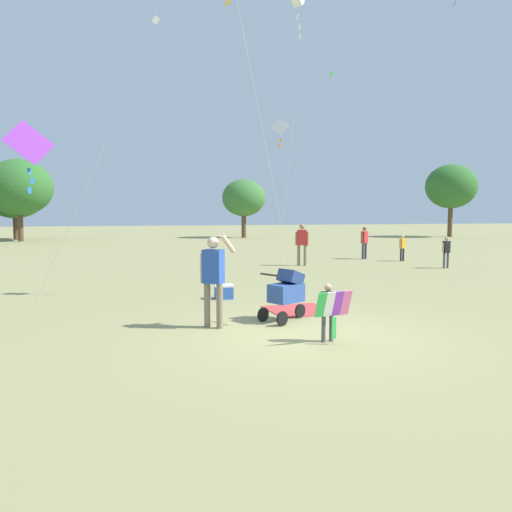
{
  "coord_description": "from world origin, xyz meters",
  "views": [
    {
      "loc": [
        -2.62,
        -8.41,
        2.21
      ],
      "look_at": [
        -0.66,
        1.23,
        1.3
      ],
      "focal_mm": 35.84,
      "sensor_mm": 36.0,
      "label": 1
    }
  ],
  "objects_px": {
    "person_couple_left": "(364,240)",
    "picnic_blanket": "(299,310)",
    "person_adult_flyer": "(213,273)",
    "kite_green_novelty": "(281,133)",
    "person_kid_running": "(402,246)",
    "child_with_butterfly_kite": "(329,307)",
    "stroller": "(287,290)",
    "kite_orange_delta": "(30,147)",
    "person_sitting_far": "(446,250)",
    "person_red_shirt": "(302,241)",
    "cooler_box": "(224,292)"
  },
  "relations": [
    {
      "from": "person_couple_left",
      "to": "picnic_blanket",
      "type": "xyz_separation_m",
      "value": [
        -6.06,
        -10.45,
        -0.83
      ]
    },
    {
      "from": "person_adult_flyer",
      "to": "kite_green_novelty",
      "type": "relative_size",
      "value": 0.31
    },
    {
      "from": "kite_green_novelty",
      "to": "person_kid_running",
      "type": "bearing_deg",
      "value": 6.83
    },
    {
      "from": "person_couple_left",
      "to": "child_with_butterfly_kite",
      "type": "bearing_deg",
      "value": -115.74
    },
    {
      "from": "child_with_butterfly_kite",
      "to": "person_couple_left",
      "type": "height_order",
      "value": "person_couple_left"
    },
    {
      "from": "stroller",
      "to": "picnic_blanket",
      "type": "bearing_deg",
      "value": 60.84
    },
    {
      "from": "kite_green_novelty",
      "to": "picnic_blanket",
      "type": "height_order",
      "value": "kite_green_novelty"
    },
    {
      "from": "person_kid_running",
      "to": "picnic_blanket",
      "type": "distance_m",
      "value": 11.79
    },
    {
      "from": "person_couple_left",
      "to": "kite_green_novelty",
      "type": "bearing_deg",
      "value": -156.8
    },
    {
      "from": "person_couple_left",
      "to": "picnic_blanket",
      "type": "height_order",
      "value": "person_couple_left"
    },
    {
      "from": "child_with_butterfly_kite",
      "to": "picnic_blanket",
      "type": "bearing_deg",
      "value": 84.32
    },
    {
      "from": "kite_orange_delta",
      "to": "person_couple_left",
      "type": "bearing_deg",
      "value": 35.4
    },
    {
      "from": "person_adult_flyer",
      "to": "person_sitting_far",
      "type": "distance_m",
      "value": 12.38
    },
    {
      "from": "child_with_butterfly_kite",
      "to": "person_adult_flyer",
      "type": "height_order",
      "value": "person_adult_flyer"
    },
    {
      "from": "child_with_butterfly_kite",
      "to": "person_adult_flyer",
      "type": "xyz_separation_m",
      "value": [
        -1.75,
        1.43,
        0.43
      ]
    },
    {
      "from": "kite_green_novelty",
      "to": "person_sitting_far",
      "type": "relative_size",
      "value": 4.85
    },
    {
      "from": "person_adult_flyer",
      "to": "person_sitting_far",
      "type": "xyz_separation_m",
      "value": [
        9.63,
        7.78,
        -0.33
      ]
    },
    {
      "from": "person_couple_left",
      "to": "person_red_shirt",
      "type": "bearing_deg",
      "value": -150.34
    },
    {
      "from": "stroller",
      "to": "kite_green_novelty",
      "type": "xyz_separation_m",
      "value": [
        2.29,
        9.55,
        4.48
      ]
    },
    {
      "from": "child_with_butterfly_kite",
      "to": "person_couple_left",
      "type": "bearing_deg",
      "value": 64.26
    },
    {
      "from": "kite_green_novelty",
      "to": "person_kid_running",
      "type": "height_order",
      "value": "kite_green_novelty"
    },
    {
      "from": "kite_orange_delta",
      "to": "picnic_blanket",
      "type": "relative_size",
      "value": 3.19
    },
    {
      "from": "person_sitting_far",
      "to": "person_red_shirt",
      "type": "bearing_deg",
      "value": 158.84
    },
    {
      "from": "person_sitting_far",
      "to": "person_kid_running",
      "type": "height_order",
      "value": "person_sitting_far"
    },
    {
      "from": "person_adult_flyer",
      "to": "picnic_blanket",
      "type": "xyz_separation_m",
      "value": [
        2.01,
        1.23,
        -1.02
      ]
    },
    {
      "from": "kite_green_novelty",
      "to": "person_kid_running",
      "type": "relative_size",
      "value": 5.16
    },
    {
      "from": "person_adult_flyer",
      "to": "picnic_blanket",
      "type": "height_order",
      "value": "person_adult_flyer"
    },
    {
      "from": "picnic_blanket",
      "to": "stroller",
      "type": "bearing_deg",
      "value": -119.16
    },
    {
      "from": "person_red_shirt",
      "to": "person_kid_running",
      "type": "height_order",
      "value": "person_red_shirt"
    },
    {
      "from": "stroller",
      "to": "person_red_shirt",
      "type": "distance_m",
      "value": 9.94
    },
    {
      "from": "child_with_butterfly_kite",
      "to": "picnic_blanket",
      "type": "relative_size",
      "value": 0.73
    },
    {
      "from": "picnic_blanket",
      "to": "person_red_shirt",
      "type": "bearing_deg",
      "value": 72.93
    },
    {
      "from": "stroller",
      "to": "person_sitting_far",
      "type": "relative_size",
      "value": 0.91
    },
    {
      "from": "person_couple_left",
      "to": "person_kid_running",
      "type": "bearing_deg",
      "value": -44.55
    },
    {
      "from": "child_with_butterfly_kite",
      "to": "picnic_blanket",
      "type": "xyz_separation_m",
      "value": [
        0.27,
        2.66,
        -0.58
      ]
    },
    {
      "from": "person_sitting_far",
      "to": "cooler_box",
      "type": "relative_size",
      "value": 2.63
    },
    {
      "from": "person_adult_flyer",
      "to": "cooler_box",
      "type": "relative_size",
      "value": 3.96
    },
    {
      "from": "kite_orange_delta",
      "to": "cooler_box",
      "type": "relative_size",
      "value": 9.47
    },
    {
      "from": "kite_green_novelty",
      "to": "person_couple_left",
      "type": "distance_m",
      "value": 6.31
    },
    {
      "from": "child_with_butterfly_kite",
      "to": "kite_orange_delta",
      "type": "xyz_separation_m",
      "value": [
        -5.54,
        4.68,
        3.03
      ]
    },
    {
      "from": "stroller",
      "to": "person_couple_left",
      "type": "height_order",
      "value": "person_couple_left"
    },
    {
      "from": "person_adult_flyer",
      "to": "picnic_blanket",
      "type": "distance_m",
      "value": 2.57
    },
    {
      "from": "stroller",
      "to": "cooler_box",
      "type": "distance_m",
      "value": 2.89
    },
    {
      "from": "kite_orange_delta",
      "to": "cooler_box",
      "type": "height_order",
      "value": "kite_orange_delta"
    },
    {
      "from": "person_red_shirt",
      "to": "picnic_blanket",
      "type": "xyz_separation_m",
      "value": [
        -2.61,
        -8.49,
        -0.95
      ]
    },
    {
      "from": "kite_green_novelty",
      "to": "picnic_blanket",
      "type": "bearing_deg",
      "value": -101.57
    },
    {
      "from": "person_adult_flyer",
      "to": "kite_green_novelty",
      "type": "height_order",
      "value": "kite_green_novelty"
    },
    {
      "from": "person_kid_running",
      "to": "cooler_box",
      "type": "xyz_separation_m",
      "value": [
        -8.66,
        -7.49,
        -0.48
      ]
    },
    {
      "from": "person_adult_flyer",
      "to": "person_sitting_far",
      "type": "height_order",
      "value": "person_adult_flyer"
    },
    {
      "from": "person_adult_flyer",
      "to": "person_sitting_far",
      "type": "bearing_deg",
      "value": 38.95
    }
  ]
}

